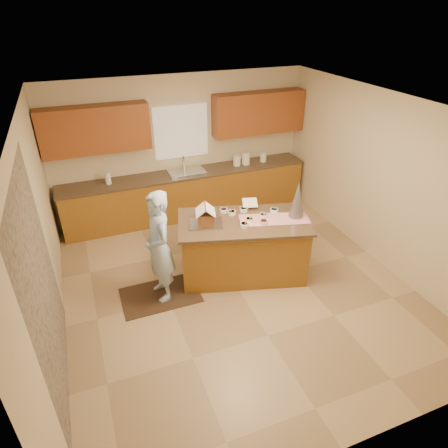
# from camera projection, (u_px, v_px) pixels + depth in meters

# --- Properties ---
(floor) EXTENTS (5.50, 5.50, 0.00)m
(floor) POSITION_uv_depth(u_px,v_px,m) (235.00, 285.00, 6.06)
(floor) COLOR tan
(floor) RESTS_ON ground
(ceiling) EXTENTS (5.50, 5.50, 0.00)m
(ceiling) POSITION_uv_depth(u_px,v_px,m) (238.00, 108.00, 4.71)
(ceiling) COLOR silver
(ceiling) RESTS_ON floor
(wall_back) EXTENTS (5.50, 5.50, 0.00)m
(wall_back) POSITION_uv_depth(u_px,v_px,m) (181.00, 146.00, 7.60)
(wall_back) COLOR beige
(wall_back) RESTS_ON floor
(wall_front) EXTENTS (5.50, 5.50, 0.00)m
(wall_front) POSITION_uv_depth(u_px,v_px,m) (367.00, 354.00, 3.17)
(wall_front) COLOR beige
(wall_front) RESTS_ON floor
(wall_left) EXTENTS (5.50, 5.50, 0.00)m
(wall_left) POSITION_uv_depth(u_px,v_px,m) (41.00, 243.00, 4.60)
(wall_left) COLOR beige
(wall_left) RESTS_ON floor
(wall_right) EXTENTS (5.50, 5.50, 0.00)m
(wall_right) POSITION_uv_depth(u_px,v_px,m) (382.00, 181.00, 6.17)
(wall_right) COLOR beige
(wall_right) RESTS_ON floor
(stone_accent) EXTENTS (0.00, 2.50, 2.50)m
(stone_accent) POSITION_uv_depth(u_px,v_px,m) (44.00, 290.00, 4.01)
(stone_accent) COLOR gray
(stone_accent) RESTS_ON wall_left
(window_curtain) EXTENTS (1.05, 0.03, 1.00)m
(window_curtain) POSITION_uv_depth(u_px,v_px,m) (181.00, 132.00, 7.43)
(window_curtain) COLOR white
(window_curtain) RESTS_ON wall_back
(back_counter_base) EXTENTS (4.80, 0.60, 0.88)m
(back_counter_base) POSITION_uv_depth(u_px,v_px,m) (188.00, 195.00, 7.82)
(back_counter_base) COLOR #905D1D
(back_counter_base) RESTS_ON floor
(back_counter_top) EXTENTS (4.85, 0.63, 0.04)m
(back_counter_top) POSITION_uv_depth(u_px,v_px,m) (187.00, 174.00, 7.59)
(back_counter_top) COLOR brown
(back_counter_top) RESTS_ON back_counter_base
(upper_cabinet_left) EXTENTS (1.85, 0.35, 0.80)m
(upper_cabinet_left) POSITION_uv_depth(u_px,v_px,m) (95.00, 130.00, 6.70)
(upper_cabinet_left) COLOR brown
(upper_cabinet_left) RESTS_ON wall_back
(upper_cabinet_right) EXTENTS (1.85, 0.35, 0.80)m
(upper_cabinet_right) POSITION_uv_depth(u_px,v_px,m) (258.00, 113.00, 7.67)
(upper_cabinet_right) COLOR brown
(upper_cabinet_right) RESTS_ON wall_back
(sink) EXTENTS (0.70, 0.45, 0.12)m
(sink) POSITION_uv_depth(u_px,v_px,m) (187.00, 174.00, 7.59)
(sink) COLOR silver
(sink) RESTS_ON back_counter_top
(faucet) EXTENTS (0.03, 0.03, 0.28)m
(faucet) POSITION_uv_depth(u_px,v_px,m) (184.00, 163.00, 7.65)
(faucet) COLOR silver
(faucet) RESTS_ON back_counter_top
(island_base) EXTENTS (2.06, 1.40, 0.92)m
(island_base) POSITION_uv_depth(u_px,v_px,m) (243.00, 248.00, 6.11)
(island_base) COLOR #905D1D
(island_base) RESTS_ON floor
(island_top) EXTENTS (2.16, 1.51, 0.04)m
(island_top) POSITION_uv_depth(u_px,v_px,m) (244.00, 222.00, 5.87)
(island_top) COLOR brown
(island_top) RESTS_ON island_base
(table_runner) EXTENTS (1.10, 0.64, 0.01)m
(table_runner) POSITION_uv_depth(u_px,v_px,m) (274.00, 219.00, 5.90)
(table_runner) COLOR #A80C24
(table_runner) RESTS_ON island_top
(baking_tray) EXTENTS (0.56, 0.47, 0.03)m
(baking_tray) POSITION_uv_depth(u_px,v_px,m) (206.00, 224.00, 5.76)
(baking_tray) COLOR silver
(baking_tray) RESTS_ON island_top
(cookbook) EXTENTS (0.27, 0.23, 0.10)m
(cookbook) POSITION_uv_depth(u_px,v_px,m) (250.00, 203.00, 6.17)
(cookbook) COLOR white
(cookbook) RESTS_ON island_top
(tinsel_tree) EXTENTS (0.28, 0.28, 0.57)m
(tinsel_tree) POSITION_uv_depth(u_px,v_px,m) (297.00, 200.00, 5.83)
(tinsel_tree) COLOR #A5A3AF
(tinsel_tree) RESTS_ON island_top
(rug) EXTENTS (1.14, 0.74, 0.01)m
(rug) POSITION_uv_depth(u_px,v_px,m) (160.00, 295.00, 5.84)
(rug) COLOR black
(rug) RESTS_ON floor
(boy) EXTENTS (0.46, 0.65, 1.67)m
(boy) POSITION_uv_depth(u_px,v_px,m) (159.00, 247.00, 5.43)
(boy) COLOR #A9C9F1
(boy) RESTS_ON rug
(canister_a) EXTENTS (0.15, 0.15, 0.21)m
(canister_a) POSITION_uv_depth(u_px,v_px,m) (237.00, 160.00, 7.86)
(canister_a) COLOR white
(canister_a) RESTS_ON back_counter_top
(canister_b) EXTENTS (0.17, 0.17, 0.24)m
(canister_b) POSITION_uv_depth(u_px,v_px,m) (246.00, 158.00, 7.91)
(canister_b) COLOR white
(canister_b) RESTS_ON back_counter_top
(canister_c) EXTENTS (0.13, 0.13, 0.19)m
(canister_c) POSITION_uv_depth(u_px,v_px,m) (263.00, 157.00, 8.05)
(canister_c) COLOR white
(canister_c) RESTS_ON back_counter_top
(paper_towel) EXTENTS (0.10, 0.10, 0.22)m
(paper_towel) POSITION_uv_depth(u_px,v_px,m) (108.00, 178.00, 7.06)
(paper_towel) COLOR white
(paper_towel) RESTS_ON back_counter_top
(gingerbread_house) EXTENTS (0.35, 0.36, 0.29)m
(gingerbread_house) POSITION_uv_depth(u_px,v_px,m) (205.00, 216.00, 5.70)
(gingerbread_house) COLOR brown
(gingerbread_house) RESTS_ON baking_tray
(candy_bowls) EXTENTS (0.86, 0.69, 0.06)m
(candy_bowls) POSITION_uv_depth(u_px,v_px,m) (249.00, 216.00, 5.94)
(candy_bowls) COLOR #3170BA
(candy_bowls) RESTS_ON island_top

